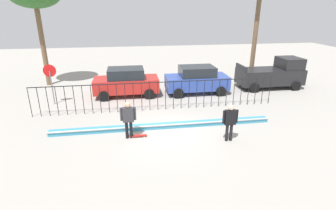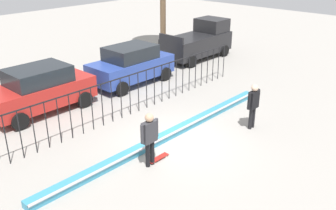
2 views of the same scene
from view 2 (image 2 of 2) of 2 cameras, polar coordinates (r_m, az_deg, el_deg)
ground_plane at (r=13.36m, az=1.34°, el=-5.54°), size 60.00×60.00×0.00m
bowl_coping_ledge at (r=13.55m, az=0.05°, el=-4.54°), size 11.00×0.40×0.27m
perimeter_fence at (r=14.83m, az=-7.15°, el=1.75°), size 14.04×0.04×1.70m
skateboarder at (r=11.51m, az=-2.80°, el=-4.53°), size 0.72×0.27×1.78m
skateboard at (r=12.28m, az=-1.45°, el=-8.01°), size 0.80×0.20×0.07m
camera_operator at (r=14.24m, az=12.78°, el=0.41°), size 0.71×0.27×1.75m
parked_car_red at (r=16.24m, az=-18.80°, el=2.27°), size 4.30×2.12×1.90m
parked_car_blue at (r=18.75m, az=-5.61°, el=6.12°), size 4.30×2.12×1.90m
pickup_truck at (r=23.20m, az=4.73°, el=9.60°), size 4.70×2.12×2.24m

